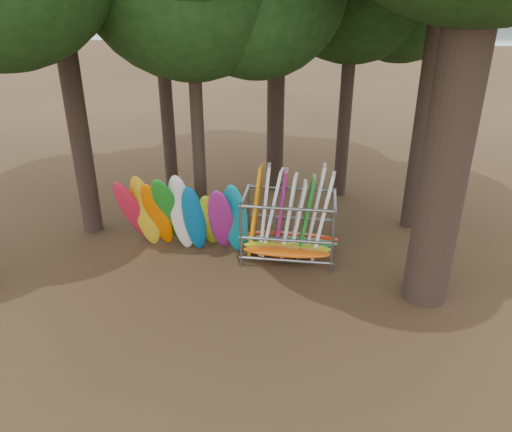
# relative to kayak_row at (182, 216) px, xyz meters

# --- Properties ---
(ground) EXTENTS (120.00, 120.00, 0.00)m
(ground) POSITION_rel_kayak_row_xyz_m (2.02, -1.50, -1.27)
(ground) COLOR #47331E
(ground) RESTS_ON ground
(lake) EXTENTS (160.00, 160.00, 0.00)m
(lake) POSITION_rel_kayak_row_xyz_m (2.02, 58.50, -1.27)
(lake) COLOR gray
(lake) RESTS_ON ground
(far_shore) EXTENTS (160.00, 4.00, 4.00)m
(far_shore) POSITION_rel_kayak_row_xyz_m (2.02, 108.50, 0.73)
(far_shore) COLOR black
(far_shore) RESTS_ON ground
(kayak_row) EXTENTS (3.96, 2.06, 2.90)m
(kayak_row) POSITION_rel_kayak_row_xyz_m (0.00, 0.00, 0.00)
(kayak_row) COLOR red
(kayak_row) RESTS_ON ground
(storage_rack) EXTENTS (3.03, 1.52, 2.86)m
(storage_rack) POSITION_rel_kayak_row_xyz_m (3.15, 0.25, -0.32)
(storage_rack) COLOR slate
(storage_rack) RESTS_ON ground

